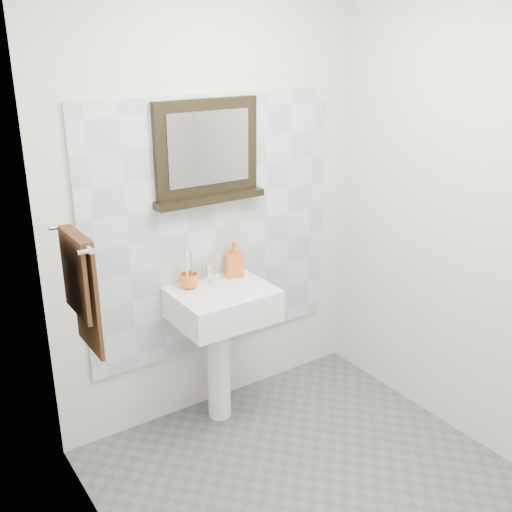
{
  "coord_description": "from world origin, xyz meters",
  "views": [
    {
      "loc": [
        -1.66,
        -1.79,
        2.19
      ],
      "look_at": [
        -0.07,
        0.55,
        1.15
      ],
      "focal_mm": 42.0,
      "sensor_mm": 36.0,
      "label": 1
    }
  ],
  "objects_px": {
    "framed_mirror": "(207,154)",
    "hand_towel": "(81,284)",
    "soap_dispenser": "(234,258)",
    "toothbrush_cup": "(189,281)",
    "pedestal_sink": "(222,318)"
  },
  "relations": [
    {
      "from": "hand_towel",
      "to": "soap_dispenser",
      "type": "bearing_deg",
      "value": 20.03
    },
    {
      "from": "pedestal_sink",
      "to": "toothbrush_cup",
      "type": "relative_size",
      "value": 8.82
    },
    {
      "from": "toothbrush_cup",
      "to": "pedestal_sink",
      "type": "bearing_deg",
      "value": -37.83
    },
    {
      "from": "toothbrush_cup",
      "to": "soap_dispenser",
      "type": "height_order",
      "value": "soap_dispenser"
    },
    {
      "from": "soap_dispenser",
      "to": "pedestal_sink",
      "type": "bearing_deg",
      "value": -123.34
    },
    {
      "from": "soap_dispenser",
      "to": "hand_towel",
      "type": "distance_m",
      "value": 1.1
    },
    {
      "from": "soap_dispenser",
      "to": "framed_mirror",
      "type": "bearing_deg",
      "value": 172.56
    },
    {
      "from": "soap_dispenser",
      "to": "hand_towel",
      "type": "bearing_deg",
      "value": -139.97
    },
    {
      "from": "pedestal_sink",
      "to": "framed_mirror",
      "type": "distance_m",
      "value": 0.93
    },
    {
      "from": "toothbrush_cup",
      "to": "hand_towel",
      "type": "xyz_separation_m",
      "value": [
        -0.71,
        -0.36,
        0.28
      ]
    },
    {
      "from": "pedestal_sink",
      "to": "hand_towel",
      "type": "distance_m",
      "value": 1.02
    },
    {
      "from": "pedestal_sink",
      "to": "soap_dispenser",
      "type": "bearing_deg",
      "value": 36.67
    },
    {
      "from": "pedestal_sink",
      "to": "hand_towel",
      "type": "relative_size",
      "value": 1.75
    },
    {
      "from": "hand_towel",
      "to": "framed_mirror",
      "type": "bearing_deg",
      "value": 25.99
    },
    {
      "from": "framed_mirror",
      "to": "hand_towel",
      "type": "height_order",
      "value": "framed_mirror"
    }
  ]
}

